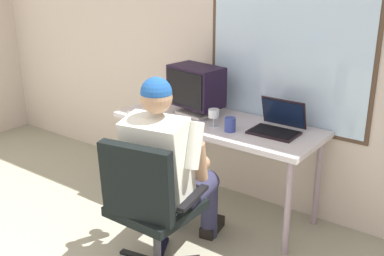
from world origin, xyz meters
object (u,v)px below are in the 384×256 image
object	(u,v)px
laptop	(278,123)
coffee_mug	(230,125)
office_chair	(148,200)
person_seated	(168,165)
wine_glass	(214,114)
crt_monitor	(196,87)
desk	(217,130)

from	to	relation	value
laptop	coffee_mug	world-z (taller)	laptop
office_chair	laptop	distance (m)	1.10
person_seated	wine_glass	xyz separation A→B (m)	(-0.04, 0.58, 0.18)
office_chair	crt_monitor	size ratio (longest dim) A/B	2.08
laptop	coffee_mug	xyz separation A→B (m)	(-0.27, -0.20, -0.01)
office_chair	person_seated	distance (m)	0.28
desk	laptop	distance (m)	0.49
office_chair	crt_monitor	distance (m)	1.14
crt_monitor	wine_glass	distance (m)	0.35
person_seated	crt_monitor	xyz separation A→B (m)	(-0.32, 0.75, 0.31)
desk	coffee_mug	bearing A→B (deg)	-33.60
desk	laptop	size ratio (longest dim) A/B	4.69
office_chair	crt_monitor	bearing A→B (deg)	110.22
office_chair	person_seated	size ratio (longest dim) A/B	0.73
crt_monitor	coffee_mug	size ratio (longest dim) A/B	4.37
crt_monitor	wine_glass	xyz separation A→B (m)	(0.28, -0.16, -0.13)
coffee_mug	person_seated	bearing A→B (deg)	-100.41
office_chair	coffee_mug	size ratio (longest dim) A/B	9.07
crt_monitor	wine_glass	size ratio (longest dim) A/B	3.32
person_seated	crt_monitor	bearing A→B (deg)	113.46
desk	crt_monitor	world-z (taller)	crt_monitor
office_chair	person_seated	xyz separation A→B (m)	(-0.04, 0.24, 0.13)
office_chair	coffee_mug	bearing A→B (deg)	85.47
wine_glass	coffee_mug	distance (m)	0.15
crt_monitor	office_chair	bearing A→B (deg)	-69.78
person_seated	wine_glass	distance (m)	0.61
desk	coffee_mug	world-z (taller)	coffee_mug
desk	crt_monitor	bearing A→B (deg)	168.11
laptop	wine_glass	bearing A→B (deg)	-155.43
desk	laptop	world-z (taller)	laptop
office_chair	wine_glass	xyz separation A→B (m)	(-0.08, 0.82, 0.31)
laptop	person_seated	bearing A→B (deg)	-115.90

